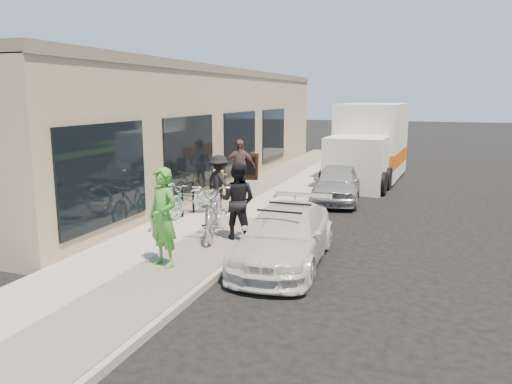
% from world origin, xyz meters
% --- Properties ---
extents(ground, '(120.00, 120.00, 0.00)m').
position_xyz_m(ground, '(0.00, 0.00, 0.00)').
color(ground, black).
rests_on(ground, ground).
extents(sidewalk, '(3.00, 34.00, 0.15)m').
position_xyz_m(sidewalk, '(-2.00, 3.00, 0.07)').
color(sidewalk, '#ACA79B').
rests_on(sidewalk, ground).
extents(curb, '(0.12, 34.00, 0.13)m').
position_xyz_m(curb, '(-0.45, 3.00, 0.07)').
color(curb, '#A09992').
rests_on(curb, ground).
extents(storefront, '(3.60, 20.00, 4.22)m').
position_xyz_m(storefront, '(-5.24, 7.99, 2.12)').
color(storefront, tan).
rests_on(storefront, ground).
extents(bike_rack, '(0.10, 0.62, 0.87)m').
position_xyz_m(bike_rack, '(-2.94, 2.75, 0.68)').
color(bike_rack, black).
rests_on(bike_rack, sidewalk).
extents(sandwich_board, '(0.69, 0.70, 0.97)m').
position_xyz_m(sandwich_board, '(-3.33, 8.58, 0.65)').
color(sandwich_board, black).
rests_on(sandwich_board, sidewalk).
extents(sedan_white, '(1.78, 3.92, 1.15)m').
position_xyz_m(sedan_white, '(0.47, 0.26, 0.56)').
color(sedan_white, silver).
rests_on(sedan_white, ground).
extents(sedan_silver, '(1.72, 3.54, 1.16)m').
position_xyz_m(sedan_silver, '(0.36, 6.47, 0.58)').
color(sedan_silver, '#A4A4AA').
rests_on(sedan_silver, ground).
extents(moving_truck, '(2.59, 6.15, 2.96)m').
position_xyz_m(moving_truck, '(0.78, 10.90, 1.32)').
color(moving_truck, silver).
rests_on(moving_truck, ground).
extents(tandem_bike, '(1.52, 2.48, 1.23)m').
position_xyz_m(tandem_bike, '(-1.48, 1.24, 0.77)').
color(tandem_bike, '#BDBDBF').
rests_on(tandem_bike, sidewalk).
extents(woman_rider, '(0.79, 0.66, 1.84)m').
position_xyz_m(woman_rider, '(-1.49, -1.03, 1.07)').
color(woman_rider, green).
rests_on(woman_rider, sidewalk).
extents(man_standing, '(0.85, 0.68, 1.70)m').
position_xyz_m(man_standing, '(-0.87, 1.11, 1.00)').
color(man_standing, black).
rests_on(man_standing, sidewalk).
extents(cruiser_bike_a, '(0.52, 1.66, 0.99)m').
position_xyz_m(cruiser_bike_a, '(-2.96, 1.64, 0.64)').
color(cruiser_bike_a, '#7FBEB6').
rests_on(cruiser_bike_a, sidewalk).
extents(cruiser_bike_b, '(1.04, 1.80, 0.90)m').
position_xyz_m(cruiser_bike_b, '(-2.85, 2.74, 0.60)').
color(cruiser_bike_b, '#7FBEB6').
rests_on(cruiser_bike_b, sidewalk).
extents(cruiser_bike_c, '(0.77, 1.52, 0.88)m').
position_xyz_m(cruiser_bike_c, '(-2.92, 4.93, 0.59)').
color(cruiser_bike_c, yellow).
rests_on(cruiser_bike_c, sidewalk).
extents(bystander_a, '(1.14, 0.99, 1.54)m').
position_xyz_m(bystander_a, '(-2.36, 3.54, 0.92)').
color(bystander_a, black).
rests_on(bystander_a, sidewalk).
extents(bystander_b, '(1.11, 0.79, 1.74)m').
position_xyz_m(bystander_b, '(-2.75, 6.02, 1.02)').
color(bystander_b, brown).
rests_on(bystander_b, sidewalk).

